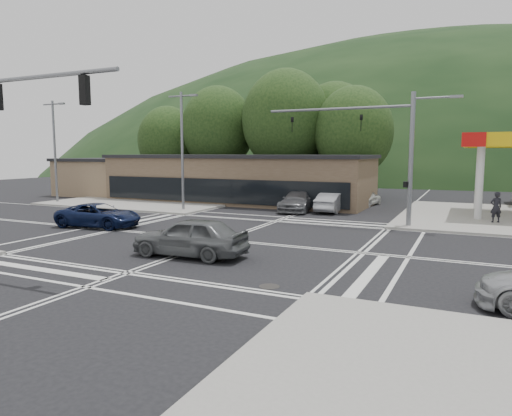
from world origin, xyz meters
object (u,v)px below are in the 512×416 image
at_px(car_queue_a, 333,202).
at_px(pedestrian, 496,207).
at_px(car_blue_west, 99,215).
at_px(car_queue_b, 366,197).
at_px(car_northbound, 298,201).
at_px(car_grey_center, 190,237).

xyz_separation_m(car_queue_a, pedestrian, (10.93, -1.79, 0.36)).
xyz_separation_m(car_blue_west, pedestrian, (21.79, 11.21, 0.39)).
distance_m(car_queue_a, car_queue_b, 5.43).
bearing_deg(car_queue_b, car_northbound, 65.22).
relative_size(car_blue_west, car_queue_b, 1.26).
bearing_deg(car_blue_west, pedestrian, -69.35).
distance_m(car_blue_west, car_queue_b, 21.98).
height_order(car_queue_a, car_queue_b, car_queue_a).
height_order(car_queue_b, pedestrian, pedestrian).
xyz_separation_m(car_blue_west, car_queue_a, (10.86, 13.00, 0.03)).
xyz_separation_m(car_grey_center, pedestrian, (12.38, 15.53, 0.25)).
relative_size(car_blue_west, pedestrian, 2.69).
relative_size(car_grey_center, car_queue_b, 1.24).
bearing_deg(car_grey_center, car_queue_a, 171.69).
distance_m(car_queue_a, car_northbound, 2.63).
bearing_deg(car_queue_a, car_queue_b, -103.45).
bearing_deg(car_queue_a, pedestrian, 172.15).
height_order(car_queue_a, pedestrian, pedestrian).
relative_size(car_grey_center, pedestrian, 2.64).
height_order(car_blue_west, pedestrian, pedestrian).
height_order(car_blue_west, car_queue_a, car_queue_a).
xyz_separation_m(car_grey_center, car_northbound, (-1.09, 16.64, -0.08)).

